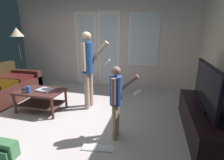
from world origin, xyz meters
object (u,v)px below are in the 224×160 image
(flat_screen_tv, at_px, (206,87))
(loose_keyboard, at_px, (98,148))
(cup_near_edge, at_px, (28,89))
(tv_remote_black, at_px, (24,89))
(person_child, at_px, (117,97))
(coffee_table, at_px, (41,96))
(tv_stand, at_px, (201,121))
(laptop_closed, at_px, (45,90))
(person_adult, at_px, (88,64))
(backpack, at_px, (6,149))
(floor_lamp, at_px, (17,35))

(flat_screen_tv, relative_size, loose_keyboard, 2.71)
(cup_near_edge, bearing_deg, tv_remote_black, 152.38)
(person_child, bearing_deg, coffee_table, 163.80)
(tv_stand, relative_size, laptop_closed, 5.39)
(flat_screen_tv, xyz_separation_m, person_adult, (-2.08, 0.45, 0.16))
(coffee_table, bearing_deg, flat_screen_tv, -0.86)
(coffee_table, distance_m, cup_near_edge, 0.28)
(laptop_closed, relative_size, cup_near_edge, 2.51)
(person_child, xyz_separation_m, loose_keyboard, (-0.19, -0.34, -0.66))
(person_child, distance_m, laptop_closed, 1.68)
(backpack, bearing_deg, cup_near_edge, 115.22)
(tv_remote_black, bearing_deg, coffee_table, 48.79)
(floor_lamp, bearing_deg, tv_remote_black, -47.56)
(flat_screen_tv, height_order, loose_keyboard, flat_screen_tv)
(flat_screen_tv, height_order, person_child, flat_screen_tv)
(flat_screen_tv, relative_size, person_adult, 0.78)
(loose_keyboard, bearing_deg, tv_remote_black, 157.02)
(coffee_table, distance_m, floor_lamp, 2.43)
(person_child, xyz_separation_m, backpack, (-1.29, -0.78, -0.57))
(person_adult, xyz_separation_m, tv_remote_black, (-1.23, -0.46, -0.49))
(tv_remote_black, bearing_deg, floor_lamp, 172.90)
(person_child, bearing_deg, laptop_closed, 161.94)
(person_adult, relative_size, laptop_closed, 4.89)
(loose_keyboard, bearing_deg, cup_near_edge, 157.65)
(coffee_table, bearing_deg, tv_remote_black, -171.66)
(flat_screen_tv, bearing_deg, loose_keyboard, -151.85)
(backpack, bearing_deg, flat_screen_tv, 25.58)
(person_adult, xyz_separation_m, laptop_closed, (-0.78, -0.39, -0.49))
(person_child, distance_m, backpack, 1.62)
(person_child, xyz_separation_m, laptop_closed, (-1.58, 0.52, -0.22))
(flat_screen_tv, distance_m, laptop_closed, 2.88)
(coffee_table, distance_m, tv_stand, 2.98)
(flat_screen_tv, xyz_separation_m, person_child, (-1.28, -0.45, -0.11))
(person_adult, bearing_deg, tv_remote_black, -159.53)
(tv_stand, height_order, flat_screen_tv, flat_screen_tv)
(coffee_table, relative_size, loose_keyboard, 2.00)
(backpack, xyz_separation_m, cup_near_edge, (-0.53, 1.12, 0.40))
(tv_stand, bearing_deg, loose_keyboard, -151.99)
(coffee_table, relative_size, backpack, 3.11)
(person_adult, bearing_deg, laptop_closed, -153.64)
(person_child, relative_size, loose_keyboard, 2.47)
(floor_lamp, bearing_deg, cup_near_edge, -45.40)
(person_adult, bearing_deg, backpack, -106.29)
(flat_screen_tv, bearing_deg, tv_remote_black, -179.91)
(floor_lamp, distance_m, laptop_closed, 2.44)
(coffee_table, distance_m, flat_screen_tv, 3.01)
(floor_lamp, bearing_deg, flat_screen_tv, -17.12)
(tv_remote_black, bearing_deg, loose_keyboard, 17.48)
(backpack, distance_m, laptop_closed, 1.38)
(floor_lamp, bearing_deg, tv_stand, -17.16)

